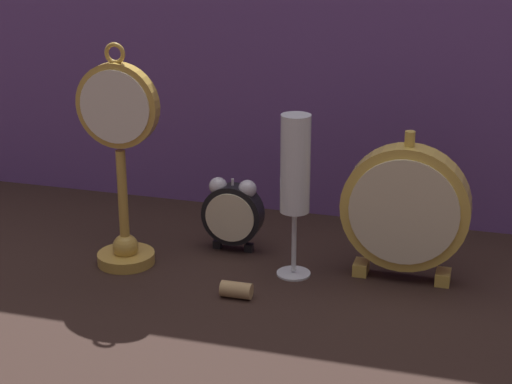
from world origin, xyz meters
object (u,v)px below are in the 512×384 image
Objects in this scene: pocket_watch_on_stand at (121,162)px; wine_cork at (235,290)px; alarm_clock_twin_bell at (233,211)px; mantel_clock_silver at (405,209)px; champagne_flute at (295,175)px.

pocket_watch_on_stand is 0.24m from wine_cork.
pocket_watch_on_stand reaches higher than alarm_clock_twin_bell.
pocket_watch_on_stand is 7.68× the size of wine_cork.
mantel_clock_silver is 0.26m from wine_cork.
alarm_clock_twin_bell is 0.26m from mantel_clock_silver.
alarm_clock_twin_bell is 0.15m from champagne_flute.
champagne_flute reaches higher than wine_cork.
wine_cork is (-0.21, -0.12, -0.09)m from mantel_clock_silver.
mantel_clock_silver is 0.92× the size of champagne_flute.
pocket_watch_on_stand is at bearing -172.65° from champagne_flute.
champagne_flute is at bearing 57.72° from wine_cork.
pocket_watch_on_stand is 0.40m from mantel_clock_silver.
mantel_clock_silver is 0.16m from champagne_flute.
pocket_watch_on_stand is at bearing -146.00° from alarm_clock_twin_bell.
alarm_clock_twin_bell is at bearing 34.00° from pocket_watch_on_stand.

